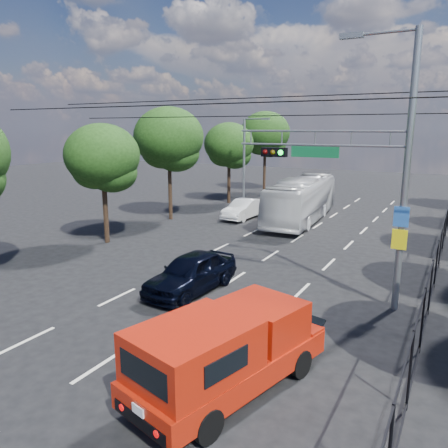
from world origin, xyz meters
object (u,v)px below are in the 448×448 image
Objects in this scene: red_pickup at (227,350)px; white_van at (244,209)px; white_bus at (302,200)px; navy_hatchback at (191,273)px; signal_mast at (370,161)px.

white_van is at bearing 115.22° from red_pickup.
white_bus is 2.59× the size of white_van.
white_van is at bearing -167.58° from white_bus.
white_van is (-4.51, 13.80, -0.09)m from navy_hatchback.
signal_mast reaches higher than white_van.
red_pickup is 1.43× the size of white_van.
navy_hatchback is 14.52m from white_van.
navy_hatchback is at bearing 130.37° from red_pickup.
white_bus is at bearing 104.16° from red_pickup.
white_bus is at bearing 117.66° from signal_mast.
white_van is (-10.64, 11.73, -4.56)m from signal_mast.
navy_hatchback is at bearing -68.61° from white_van.
red_pickup is 1.31× the size of navy_hatchback.
red_pickup is at bearing -102.77° from signal_mast.
red_pickup reaches higher than white_van.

